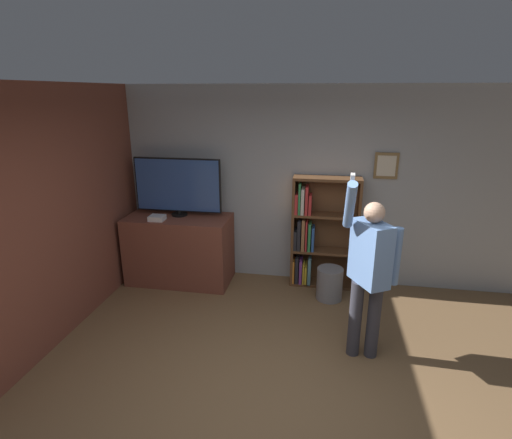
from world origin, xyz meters
TOP-DOWN VIEW (x-y plane):
  - ground_plane at (0.00, 0.00)m, footprint 14.00×14.00m
  - wall_back at (0.00, 2.65)m, footprint 6.80×0.09m
  - wall_side_brick at (-2.43, 1.31)m, footprint 0.06×4.22m
  - tv_ledge at (-1.62, 2.25)m, footprint 1.43×0.69m
  - television at (-1.62, 2.32)m, footprint 1.21×0.22m
  - game_console at (-1.83, 2.06)m, footprint 0.20×0.17m
  - bookshelf at (0.28, 2.47)m, footprint 0.89×0.28m
  - person at (0.82, 0.93)m, footprint 0.56×0.55m
  - waste_bin at (0.49, 2.07)m, footprint 0.34×0.34m

SIDE VIEW (x-z plane):
  - ground_plane at x=0.00m, z-range 0.00..0.00m
  - waste_bin at x=0.49m, z-range 0.00..0.43m
  - tv_ledge at x=-1.62m, z-range 0.00..0.95m
  - bookshelf at x=0.28m, z-range -0.03..1.50m
  - person at x=0.82m, z-range 0.02..1.96m
  - game_console at x=-1.83m, z-range 0.95..1.02m
  - wall_side_brick at x=-2.43m, z-range 0.00..2.70m
  - wall_back at x=0.00m, z-range 0.00..2.70m
  - television at x=-1.62m, z-range 0.97..1.77m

